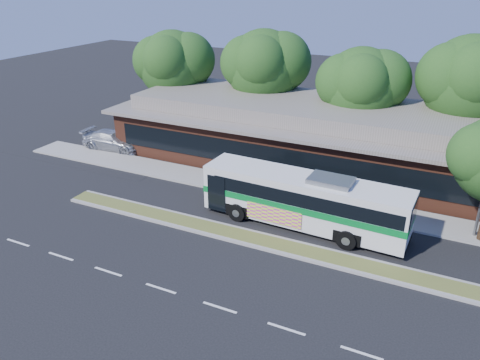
{
  "coord_description": "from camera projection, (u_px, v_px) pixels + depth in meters",
  "views": [
    {
      "loc": [
        7.63,
        -18.94,
        13.06
      ],
      "look_at": [
        -3.03,
        3.29,
        2.0
      ],
      "focal_mm": 35.0,
      "sensor_mm": 36.0,
      "label": 1
    }
  ],
  "objects": [
    {
      "name": "median_strip",
      "position": [
        270.0,
        243.0,
        24.4
      ],
      "size": [
        26.0,
        1.1,
        0.15
      ],
      "primitive_type": "cube",
      "color": "#515725",
      "rests_on": "ground"
    },
    {
      "name": "parking_lot",
      "position": [
        114.0,
        141.0,
        39.27
      ],
      "size": [
        14.0,
        12.0,
        0.01
      ],
      "primitive_type": "cube",
      "color": "black",
      "rests_on": "ground"
    },
    {
      "name": "ground",
      "position": [
        265.0,
        250.0,
        23.94
      ],
      "size": [
        120.0,
        120.0,
        0.0
      ],
      "primitive_type": "plane",
      "color": "black",
      "rests_on": "ground"
    },
    {
      "name": "plaza_building",
      "position": [
        336.0,
        136.0,
        33.76
      ],
      "size": [
        33.2,
        11.2,
        4.45
      ],
      "color": "brown",
      "rests_on": "ground"
    },
    {
      "name": "sedan",
      "position": [
        114.0,
        140.0,
        37.1
      ],
      "size": [
        5.3,
        2.45,
        1.5
      ],
      "primitive_type": "imported",
      "rotation": [
        0.0,
        0.0,
        1.64
      ],
      "color": "#B5B9BD",
      "rests_on": "ground"
    },
    {
      "name": "transit_bus",
      "position": [
        305.0,
        197.0,
        25.46
      ],
      "size": [
        11.53,
        3.03,
        3.21
      ],
      "rotation": [
        0.0,
        0.0,
        -0.04
      ],
      "color": "silver",
      "rests_on": "ground"
    },
    {
      "name": "tree_bg_d",
      "position": [
        477.0,
        79.0,
        31.27
      ],
      "size": [
        6.91,
        6.2,
        9.37
      ],
      "color": "black",
      "rests_on": "ground"
    },
    {
      "name": "tree_bg_c",
      "position": [
        367.0,
        85.0,
        33.55
      ],
      "size": [
        6.24,
        5.6,
        8.26
      ],
      "color": "black",
      "rests_on": "ground"
    },
    {
      "name": "tree_bg_a",
      "position": [
        178.0,
        63.0,
        39.75
      ],
      "size": [
        6.47,
        5.8,
        8.63
      ],
      "color": "black",
      "rests_on": "ground"
    },
    {
      "name": "sidewalk",
      "position": [
        305.0,
        199.0,
        29.18
      ],
      "size": [
        44.0,
        2.6,
        0.12
      ],
      "primitive_type": "cube",
      "color": "gray",
      "rests_on": "ground"
    },
    {
      "name": "tree_bg_b",
      "position": [
        270.0,
        66.0,
        37.3
      ],
      "size": [
        6.69,
        6.0,
        9.0
      ],
      "color": "black",
      "rests_on": "ground"
    }
  ]
}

